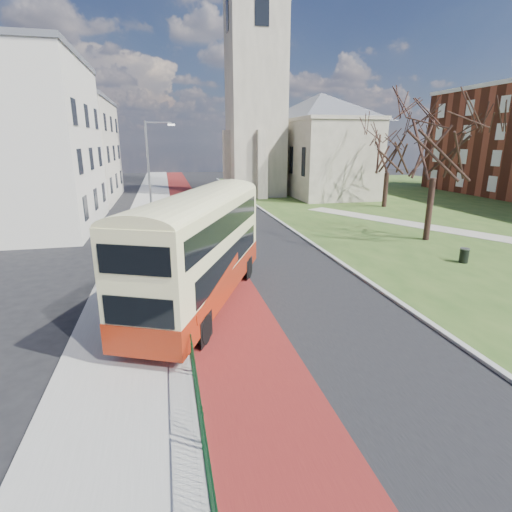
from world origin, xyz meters
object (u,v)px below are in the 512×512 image
object	(u,v)px
streetlamp	(151,172)
winter_tree_far	(389,145)
winter_tree_near	(439,126)
bus	(200,245)
litter_bin	(464,255)

from	to	relation	value
streetlamp	winter_tree_far	world-z (taller)	winter_tree_far
winter_tree_near	streetlamp	bearing A→B (deg)	160.75
bus	winter_tree_far	bearing A→B (deg)	69.92
winter_tree_near	bus	bearing A→B (deg)	-154.12
streetlamp	bus	bearing A→B (deg)	-81.41
streetlamp	litter_bin	xyz separation A→B (m)	(17.36, -11.92, -4.13)
winter_tree_near	winter_tree_far	size ratio (longest dim) A/B	1.21
winter_tree_far	litter_bin	bearing A→B (deg)	-107.65
streetlamp	bus	distance (m)	14.84
litter_bin	streetlamp	bearing A→B (deg)	145.53
streetlamp	bus	world-z (taller)	streetlamp
bus	winter_tree_near	size ratio (longest dim) A/B	1.01
litter_bin	bus	bearing A→B (deg)	-170.16
streetlamp	litter_bin	world-z (taller)	streetlamp
winter_tree_far	litter_bin	distance (m)	21.20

